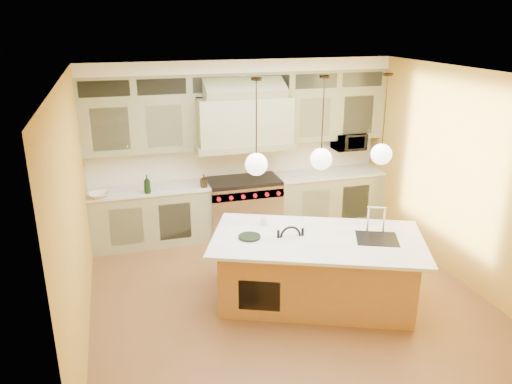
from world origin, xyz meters
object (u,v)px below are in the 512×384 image
object	(u,v)px
kitchen_island	(317,268)
microwave	(349,141)
counter_stool	(293,264)
range	(244,206)

from	to	relation	value
kitchen_island	microwave	distance (m)	3.14
kitchen_island	microwave	size ratio (longest dim) A/B	5.42
counter_stool	microwave	bearing A→B (deg)	56.53
kitchen_island	microwave	bearing A→B (deg)	79.82
microwave	kitchen_island	bearing A→B (deg)	-122.84
range	counter_stool	distance (m)	2.44
kitchen_island	counter_stool	size ratio (longest dim) A/B	2.77
kitchen_island	microwave	xyz separation A→B (m)	(1.62, 2.50, 0.98)
kitchen_island	counter_stool	xyz separation A→B (m)	(-0.34, -0.04, 0.13)
counter_stool	microwave	size ratio (longest dim) A/B	1.96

